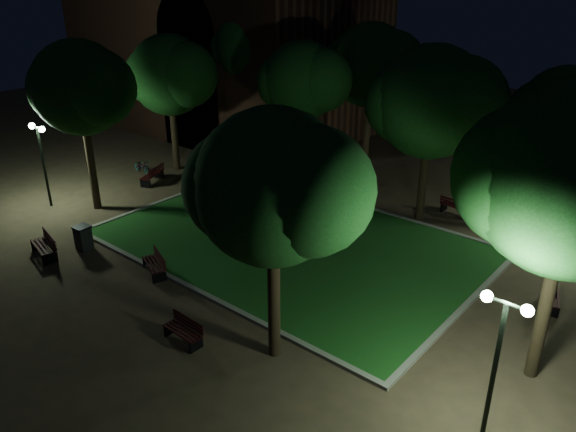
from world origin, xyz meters
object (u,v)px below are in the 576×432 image
object	(u,v)px
bench_near_left	(155,264)
bicycle	(142,166)
bench_near_right	(184,331)
bench_right_side	(550,296)
trash_bin	(83,237)
bench_left_side	(153,175)
bench_west_near	(45,246)
monument	(291,222)
bench_far_side	(456,207)

from	to	relation	value
bench_near_left	bicycle	world-z (taller)	bench_near_left
bench_near_right	bench_right_side	world-z (taller)	bench_right_side
bench_right_side	trash_bin	bearing A→B (deg)	98.79
bench_right_side	bicycle	world-z (taller)	bench_right_side
bicycle	bench_left_side	bearing A→B (deg)	-104.71
bench_near_left	bench_west_near	distance (m)	4.85
bench_near_right	bicycle	size ratio (longest dim) A/B	0.96
trash_bin	bicycle	world-z (taller)	trash_bin
monument	bench_left_side	size ratio (longest dim) A/B	1.81
monument	bicycle	xyz separation A→B (m)	(-11.80, 1.32, -0.57)
bench_near_right	bench_west_near	world-z (taller)	bench_west_near
bench_near_right	trash_bin	xyz separation A→B (m)	(-7.86, 1.42, 0.15)
bench_west_near	bench_far_side	size ratio (longest dim) A/B	1.14
bench_far_side	trash_bin	bearing A→B (deg)	58.46
bench_near_right	trash_bin	distance (m)	7.99
bench_near_right	bench_far_side	size ratio (longest dim) A/B	0.91
bench_near_right	monument	bearing A→B (deg)	105.29
bench_far_side	bench_west_near	bearing A→B (deg)	59.57
bench_near_right	bench_far_side	world-z (taller)	bench_far_side
bench_near_right	bench_west_near	xyz separation A→B (m)	(-8.46, 0.10, 0.08)
monument	bench_west_near	size ratio (longest dim) A/B	1.78
bench_near_left	trash_bin	world-z (taller)	trash_bin
bench_right_side	bench_far_side	distance (m)	7.64
bicycle	bench_near_right	bearing A→B (deg)	-118.35
bench_west_near	bench_far_side	xyz separation A→B (m)	(10.75, 14.20, -0.05)
bench_left_side	bench_right_side	distance (m)	19.85
monument	trash_bin	world-z (taller)	monument
monument	bicycle	world-z (taller)	monument
monument	bench_west_near	bearing A→B (deg)	-133.32
monument	bench_near_left	size ratio (longest dim) A/B	2.00
bicycle	bench_far_side	bearing A→B (deg)	-66.14
bench_right_side	trash_bin	distance (m)	17.64
bench_near_right	bicycle	bearing A→B (deg)	149.46
trash_bin	bench_west_near	bearing A→B (deg)	-114.44
bench_left_side	trash_bin	distance (m)	7.67
bench_near_right	bench_far_side	distance (m)	14.48
bench_west_near	bench_left_side	xyz separation A→B (m)	(-3.38, 7.87, -0.01)
bench_near_left	bicycle	bearing A→B (deg)	168.16
bench_near_left	trash_bin	xyz separation A→B (m)	(-3.85, -0.61, 0.12)
monument	bicycle	distance (m)	11.89
bench_near_right	bench_west_near	distance (m)	8.46
monument	trash_bin	size ratio (longest dim) A/B	3.15
monument	bench_near_right	world-z (taller)	monument
bench_right_side	trash_bin	world-z (taller)	trash_bin
monument	bench_near_left	world-z (taller)	monument
bench_west_near	bench_right_side	size ratio (longest dim) A/B	1.15
bench_near_right	bench_left_side	world-z (taller)	bench_left_side
bicycle	bench_near_left	bearing A→B (deg)	-120.43
monument	bench_near_right	xyz separation A→B (m)	(1.75, -7.23, -0.59)
monument	bicycle	size ratio (longest dim) A/B	2.15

